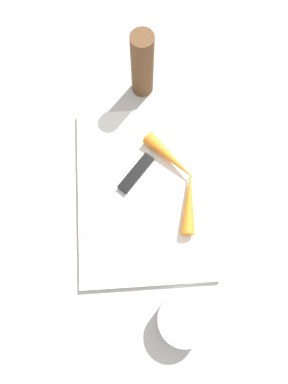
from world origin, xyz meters
name	(u,v)px	position (x,y,z in m)	size (l,w,h in m)	color
ground_plane	(144,194)	(0.00, 0.00, 0.00)	(1.40, 1.40, 0.00)	#ADA8A0
cutting_board	(144,193)	(0.00, 0.00, 0.01)	(0.36, 0.26, 0.01)	silver
knife	(132,178)	(0.03, 0.02, 0.02)	(0.16, 0.15, 0.01)	#B7B7BC
carrot_short	(189,201)	(-0.03, -0.09, 0.03)	(0.03, 0.03, 0.13)	orange
carrot_long	(171,158)	(0.06, -0.06, 0.03)	(0.03, 0.03, 0.13)	orange
small_bowl	(183,320)	(-0.24, -0.05, 0.03)	(0.09, 0.09, 0.05)	silver
pepper_grinder	(142,65)	(0.24, -0.01, 0.08)	(0.05, 0.05, 0.16)	brown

